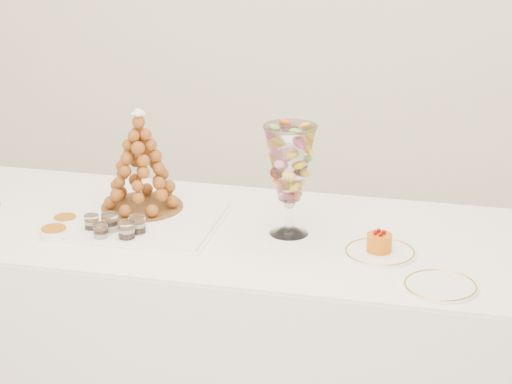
# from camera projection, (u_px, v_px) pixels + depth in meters

# --- Properties ---
(buffet_table) EXTENTS (2.19, 0.92, 0.82)m
(buffet_table) POSITION_uv_depth(u_px,v_px,m) (226.00, 334.00, 3.60)
(buffet_table) COLOR white
(buffet_table) RESTS_ON ground
(lace_tray) EXTENTS (0.58, 0.44, 0.02)m
(lace_tray) POSITION_uv_depth(u_px,v_px,m) (135.00, 220.00, 3.51)
(lace_tray) COLOR white
(lace_tray) RESTS_ON buffet_table
(macaron_vase) EXTENTS (0.18, 0.18, 0.38)m
(macaron_vase) POSITION_uv_depth(u_px,v_px,m) (290.00, 165.00, 3.34)
(macaron_vase) COLOR white
(macaron_vase) RESTS_ON buffet_table
(cake_plate) EXTENTS (0.24, 0.24, 0.01)m
(cake_plate) POSITION_uv_depth(u_px,v_px,m) (380.00, 253.00, 3.26)
(cake_plate) COLOR white
(cake_plate) RESTS_ON buffet_table
(spare_plate) EXTENTS (0.23, 0.23, 0.01)m
(spare_plate) POSITION_uv_depth(u_px,v_px,m) (440.00, 286.00, 3.03)
(spare_plate) COLOR white
(spare_plate) RESTS_ON buffet_table
(verrine_a) EXTENTS (0.05, 0.05, 0.07)m
(verrine_a) POSITION_uv_depth(u_px,v_px,m) (92.00, 224.00, 3.41)
(verrine_a) COLOR white
(verrine_a) RESTS_ON buffet_table
(verrine_b) EXTENTS (0.07, 0.07, 0.08)m
(verrine_b) POSITION_uv_depth(u_px,v_px,m) (110.00, 225.00, 3.39)
(verrine_b) COLOR white
(verrine_b) RESTS_ON buffet_table
(verrine_c) EXTENTS (0.06, 0.06, 0.08)m
(verrine_c) POSITION_uv_depth(u_px,v_px,m) (137.00, 227.00, 3.38)
(verrine_c) COLOR white
(verrine_c) RESTS_ON buffet_table
(verrine_d) EXTENTS (0.05, 0.05, 0.07)m
(verrine_d) POSITION_uv_depth(u_px,v_px,m) (101.00, 233.00, 3.34)
(verrine_d) COLOR white
(verrine_d) RESTS_ON buffet_table
(verrine_e) EXTENTS (0.06, 0.06, 0.08)m
(verrine_e) POSITION_uv_depth(u_px,v_px,m) (127.00, 233.00, 3.33)
(verrine_e) COLOR white
(verrine_e) RESTS_ON buffet_table
(ramekin_back) EXTENTS (0.09, 0.09, 0.03)m
(ramekin_back) POSITION_uv_depth(u_px,v_px,m) (65.00, 221.00, 3.49)
(ramekin_back) COLOR white
(ramekin_back) RESTS_ON buffet_table
(ramekin_front) EXTENTS (0.10, 0.10, 0.03)m
(ramekin_front) POSITION_uv_depth(u_px,v_px,m) (54.00, 233.00, 3.39)
(ramekin_front) COLOR white
(ramekin_front) RESTS_ON buffet_table
(croquembouche) EXTENTS (0.30, 0.30, 0.37)m
(croquembouche) POSITION_uv_depth(u_px,v_px,m) (140.00, 160.00, 3.53)
(croquembouche) COLOR brown
(croquembouche) RESTS_ON lace_tray
(mousse_cake) EXTENTS (0.08, 0.08, 0.07)m
(mousse_cake) POSITION_uv_depth(u_px,v_px,m) (379.00, 242.00, 3.25)
(mousse_cake) COLOR #CC5D09
(mousse_cake) RESTS_ON cake_plate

